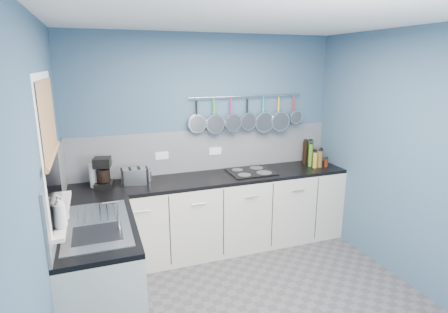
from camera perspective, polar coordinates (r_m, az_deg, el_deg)
floor at (r=3.59m, az=5.24°, el=-22.82°), size 3.20×3.00×0.02m
ceiling at (r=2.88m, az=6.46°, el=21.36°), size 3.20×3.00×0.02m
wall_back at (r=4.36m, az=-2.78°, el=2.38°), size 3.20×0.02×2.50m
wall_front at (r=1.87m, az=26.94°, el=-16.20°), size 3.20×0.02×2.50m
wall_left at (r=2.75m, az=-26.33°, el=-6.39°), size 0.02×3.00×2.50m
wall_right at (r=3.95m, az=27.36°, el=-0.51°), size 0.02×3.00×2.50m
backsplash_back at (r=4.37m, az=-2.68°, el=1.04°), size 3.20×0.02×0.50m
backsplash_left at (r=3.34m, az=-24.74°, el=-4.48°), size 0.02×1.80×0.50m
cabinet_run_back at (r=4.33m, az=-1.42°, el=-9.10°), size 3.20×0.60×0.86m
worktop_back at (r=4.17m, az=-1.46°, el=-3.42°), size 3.20×0.60×0.04m
cabinet_run_left at (r=3.35m, az=-18.66°, el=-17.45°), size 0.60×1.20×0.86m
worktop_left at (r=3.14m, az=-19.32°, el=-10.43°), size 0.60×1.20×0.04m
window_frame at (r=2.95m, az=-25.72°, el=1.11°), size 0.01×1.00×1.10m
window_glass at (r=2.95m, az=-25.62°, el=1.12°), size 0.01×0.90×1.00m
bamboo_blind at (r=2.91m, az=-25.94°, el=5.44°), size 0.01×0.90×0.55m
window_sill at (r=3.10m, az=-24.22°, el=-8.16°), size 0.10×0.98×0.03m
sink_unit at (r=3.13m, az=-19.36°, el=-10.03°), size 0.50×0.95×0.01m
mixer_tap at (r=2.92m, az=-16.33°, el=-8.90°), size 0.12×0.08×0.26m
socket_left at (r=4.23m, az=-9.75°, el=0.14°), size 0.15×0.01×0.09m
socket_right at (r=4.39m, az=-1.38°, el=0.85°), size 0.15×0.01×0.09m
pot_rail at (r=4.40m, az=3.69°, el=9.45°), size 1.45×0.02×0.02m
soap_bottle_a at (r=2.76m, az=-24.50°, el=-7.90°), size 0.12×0.12×0.24m
soap_bottle_b at (r=2.92m, az=-24.21°, el=-7.35°), size 0.10×0.10×0.17m
paper_towel at (r=4.03m, az=-19.65°, el=-2.77°), size 0.11×0.11×0.25m
coffee_maker at (r=3.96m, az=-18.50°, el=-2.48°), size 0.21×0.23×0.32m
toaster at (r=4.02m, az=-13.88°, el=-3.02°), size 0.29×0.21×0.17m
canister at (r=4.08m, az=-11.89°, el=-3.03°), size 0.09×0.09×0.11m
hob at (r=4.34m, az=4.22°, el=-2.41°), size 0.52×0.46×0.01m
pan_0 at (r=4.20m, az=-4.32°, el=6.46°), size 0.21×0.06×0.40m
pan_1 at (r=4.27m, az=-1.56°, el=6.48°), size 0.23×0.08×0.42m
pan_2 at (r=4.34m, az=1.11°, el=6.73°), size 0.21×0.11×0.40m
pan_3 at (r=4.42m, az=3.70°, el=6.81°), size 0.22×0.08×0.41m
pan_4 at (r=4.51m, az=6.18°, el=6.65°), size 0.26×0.08×0.45m
pan_5 at (r=4.60m, az=8.57°, el=6.76°), size 0.25×0.10×0.44m
pan_6 at (r=4.70m, az=10.88°, el=7.34°), size 0.17×0.11×0.36m
condiment_0 at (r=4.89m, az=14.65°, el=-0.33°), size 0.06×0.06×0.11m
condiment_1 at (r=4.82m, az=13.41°, el=0.69°), size 0.07×0.07×0.30m
condiment_2 at (r=4.78m, az=12.67°, el=0.65°), size 0.07×0.07×0.30m
condiment_3 at (r=4.80m, az=14.99°, el=-0.06°), size 0.05×0.05×0.20m
condiment_4 at (r=4.76m, az=14.03°, el=-0.23°), size 0.07×0.07×0.18m
condiment_5 at (r=4.67m, az=13.47°, el=0.20°), size 0.05×0.05×0.29m
condiment_6 at (r=4.73m, az=15.78°, el=-0.93°), size 0.05×0.05×0.10m
condiment_7 at (r=4.67m, az=14.83°, el=-0.38°), size 0.07×0.07×0.21m
condiment_8 at (r=4.63m, az=14.15°, el=-0.55°), size 0.05×0.05×0.19m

